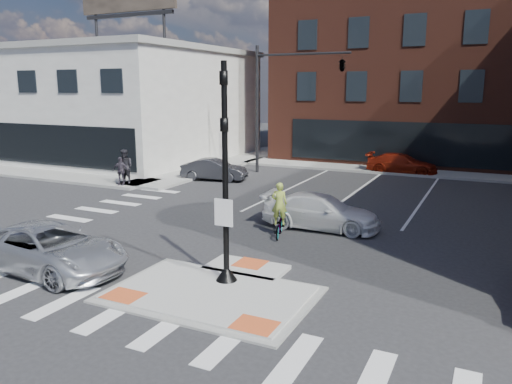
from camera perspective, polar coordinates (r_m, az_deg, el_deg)
The scene contains 16 objects.
ground at distance 13.97m, azimuth -4.19°, elevation -11.00°, with size 120.00×120.00×0.00m, color #28282B.
refuge_island at distance 13.75m, azimuth -4.74°, elevation -11.18°, with size 5.40×4.65×0.13m.
sidewalk_nw at distance 35.59m, azimuth -15.41°, elevation 2.78°, with size 23.50×20.50×0.15m.
sidewalk_n at distance 33.74m, azimuth 19.52°, elevation 2.04°, with size 26.00×3.00×0.15m, color gray.
building_nw at distance 42.18m, azimuth -16.93°, elevation 9.72°, with size 20.40×16.40×14.40m.
building_n at distance 43.33m, azimuth 21.82°, elevation 14.18°, with size 24.40×18.40×15.50m.
building_far_left at distance 63.99m, azimuth 16.66°, elevation 10.98°, with size 10.00×12.00×10.00m, color slate.
signal_pole at distance 13.57m, azimuth -3.50°, elevation -1.21°, with size 0.60×0.60×5.98m.
mast_arm_signal at distance 30.79m, azimuth 7.09°, elevation 13.22°, with size 6.10×2.24×8.00m.
silver_suv at distance 16.22m, azimuth -22.57°, elevation -5.97°, with size 2.35×5.09×1.41m, color silver.
white_pickup at distance 19.66m, azimuth 7.42°, elevation -2.24°, with size 1.87×4.60×1.33m, color white.
bg_car_dark at distance 29.80m, azimuth -4.79°, elevation 2.57°, with size 1.35×3.87×1.27m, color #29292E.
bg_car_red at distance 33.35m, azimuth 16.32°, elevation 3.13°, with size 1.80×4.42×1.28m, color maroon.
cyclist at distance 18.44m, azimuth 2.66°, elevation -3.03°, with size 0.98×1.68×2.04m.
pedestrian_a at distance 28.70m, azimuth -14.72°, elevation 2.83°, with size 0.94×0.73×1.93m, color #232227.
pedestrian_b at distance 28.43m, azimuth -15.22°, elevation 2.34°, with size 0.91×0.38×1.56m, color #36303A.
Camera 1 is at (6.49, -11.13, 5.41)m, focal length 35.00 mm.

